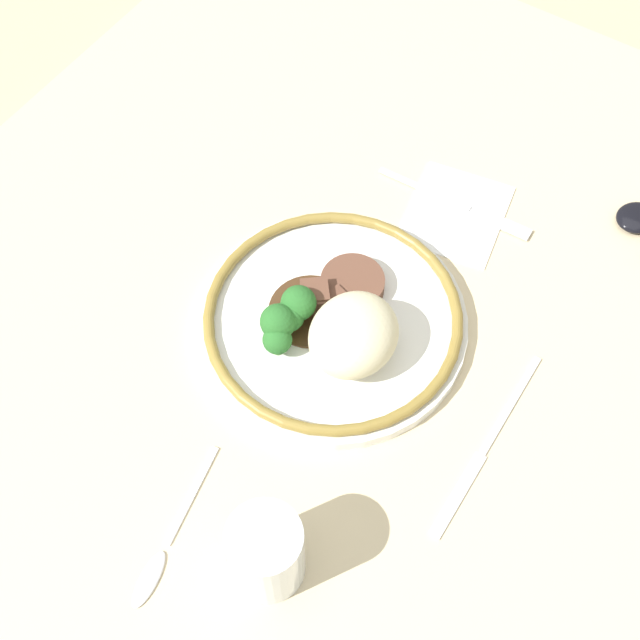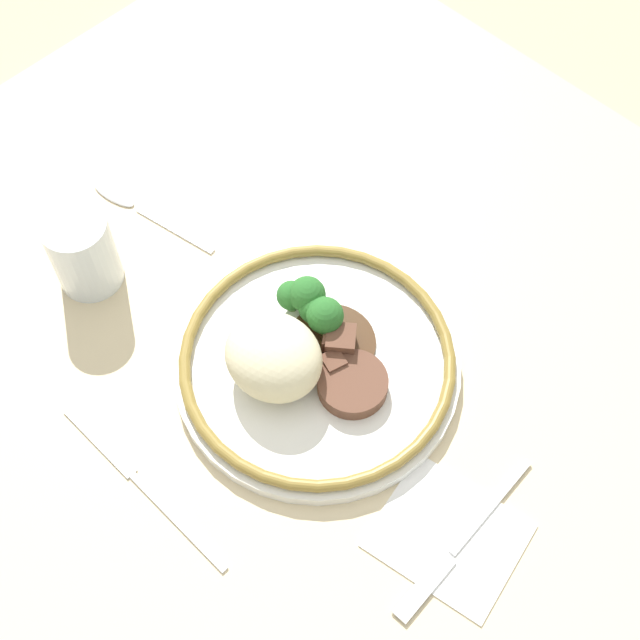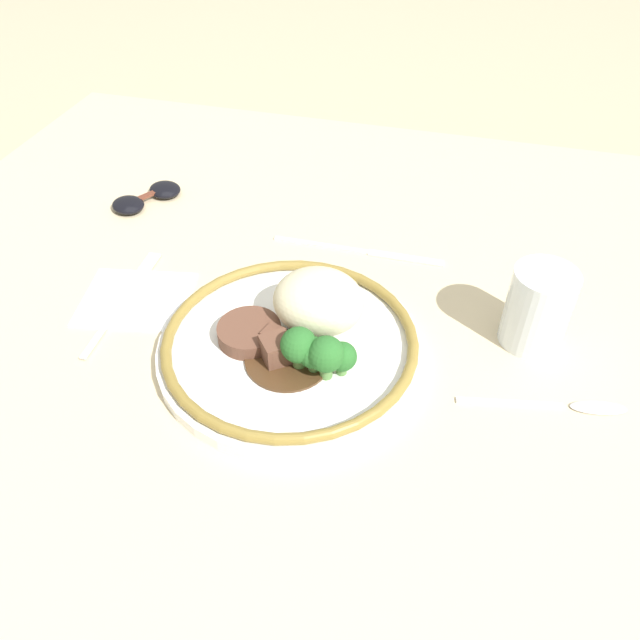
% 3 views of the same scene
% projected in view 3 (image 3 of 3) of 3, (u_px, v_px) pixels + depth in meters
% --- Properties ---
extents(ground_plane, '(8.00, 8.00, 0.00)m').
position_uv_depth(ground_plane, '(292.00, 358.00, 0.74)').
color(ground_plane, tan).
extents(dining_table, '(1.14, 1.08, 0.05)m').
position_uv_depth(dining_table, '(291.00, 343.00, 0.73)').
color(dining_table, beige).
rests_on(dining_table, ground).
extents(napkin, '(0.14, 0.13, 0.00)m').
position_uv_depth(napkin, '(136.00, 298.00, 0.75)').
color(napkin, white).
rests_on(napkin, dining_table).
extents(plate, '(0.29, 0.29, 0.08)m').
position_uv_depth(plate, '(296.00, 336.00, 0.67)').
color(plate, white).
rests_on(plate, dining_table).
extents(juice_glass, '(0.07, 0.07, 0.09)m').
position_uv_depth(juice_glass, '(537.00, 311.00, 0.67)').
color(juice_glass, orange).
rests_on(juice_glass, dining_table).
extents(fork, '(0.02, 0.19, 0.00)m').
position_uv_depth(fork, '(129.00, 291.00, 0.76)').
color(fork, silver).
rests_on(fork, napkin).
extents(knife, '(0.23, 0.01, 0.00)m').
position_uv_depth(knife, '(364.00, 251.00, 0.82)').
color(knife, silver).
rests_on(knife, dining_table).
extents(spoon, '(0.17, 0.04, 0.01)m').
position_uv_depth(spoon, '(576.00, 407.00, 0.62)').
color(spoon, silver).
rests_on(spoon, dining_table).
extents(sunglasses, '(0.10, 0.12, 0.02)m').
position_uv_depth(sunglasses, '(147.00, 197.00, 0.91)').
color(sunglasses, black).
rests_on(sunglasses, dining_table).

